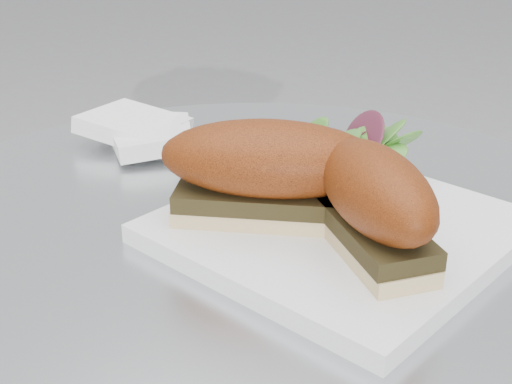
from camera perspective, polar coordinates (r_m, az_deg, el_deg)
plate at (r=0.58m, az=6.64°, el=-2.93°), size 0.28×0.28×0.02m
sandwich_left at (r=0.56m, az=1.12°, el=1.86°), size 0.19×0.15×0.08m
sandwich_right at (r=0.52m, az=9.50°, el=-0.72°), size 0.15×0.14×0.08m
salad at (r=0.64m, az=6.92°, el=2.91°), size 0.12×0.12×0.05m
napkin at (r=0.77m, az=-9.09°, el=4.26°), size 0.15×0.15×0.02m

